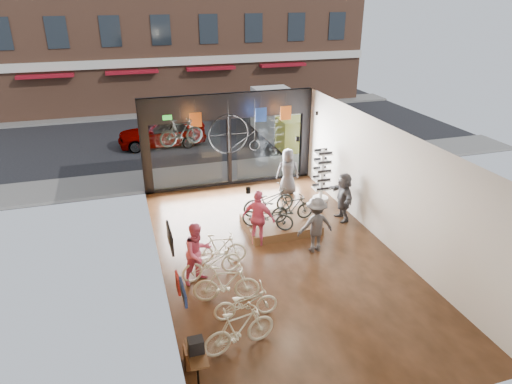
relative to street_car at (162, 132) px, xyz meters
name	(u,v)px	position (x,y,z in m)	size (l,w,h in m)	color
ground_plane	(278,256)	(2.09, -12.00, -0.78)	(7.00, 12.00, 0.04)	black
ceiling	(281,136)	(2.09, -12.00, 3.06)	(7.00, 12.00, 0.04)	black
wall_left	(156,216)	(-1.43, -12.00, 1.14)	(0.04, 12.00, 3.80)	olive
wall_right	(386,186)	(5.61, -12.00, 1.14)	(0.04, 12.00, 3.80)	beige
wall_back	(397,338)	(2.09, -18.02, 1.14)	(7.00, 0.04, 3.80)	beige
storefront	(229,140)	(2.09, -6.00, 1.14)	(7.00, 0.26, 3.80)	black
exit_sign	(167,117)	(-0.31, -6.12, 2.29)	(0.35, 0.06, 0.18)	#198C26
street_road	(193,128)	(2.09, 3.00, -0.77)	(30.00, 18.00, 0.02)	black
sidewalk_near	(223,172)	(2.09, -4.80, -0.70)	(30.00, 2.40, 0.12)	slate
sidewalk_far	(182,111)	(2.09, 7.00, -0.70)	(30.00, 2.00, 0.12)	slate
street_car	(162,132)	(0.00, 0.00, 0.00)	(1.79, 4.44, 1.51)	gray
box_truck	(285,119)	(6.42, -1.00, 0.44)	(2.02, 6.07, 2.39)	silver
floor_bike_1	(239,330)	(-0.07, -15.44, -0.23)	(0.50, 1.76, 1.06)	beige
floor_bike_2	(246,303)	(0.37, -14.43, -0.33)	(0.56, 1.61, 0.84)	beige
floor_bike_3	(226,284)	(0.07, -13.66, -0.23)	(0.49, 1.74, 1.04)	beige
floor_bike_4	(212,262)	(-0.06, -12.46, -0.29)	(0.61, 1.76, 0.93)	beige
floor_bike_5	(220,248)	(0.32, -11.82, -0.28)	(0.45, 1.59, 0.96)	beige
display_platform	(280,224)	(2.77, -10.35, -0.61)	(2.40, 1.80, 0.30)	brown
display_bike_left	(268,216)	(2.17, -10.74, -0.01)	(0.60, 1.71, 0.90)	black
display_bike_mid	(292,208)	(3.14, -10.47, 0.01)	(0.43, 1.54, 0.92)	black
display_bike_right	(269,201)	(2.54, -9.72, 0.04)	(0.66, 1.88, 0.99)	black
customer_1	(198,253)	(-0.45, -12.57, 0.14)	(0.87, 0.68, 1.79)	#CC4C72
customer_2	(259,218)	(1.75, -11.11, 0.16)	(1.08, 0.45, 1.84)	#CC4C72
customer_3	(316,225)	(3.29, -12.01, 0.14)	(1.15, 0.66, 1.78)	#3F3F44
customer_4	(288,172)	(4.04, -7.64, 0.17)	(0.90, 0.59, 1.84)	#3F3F44
customer_5	(343,197)	(5.08, -10.35, 0.12)	(1.62, 0.51, 1.74)	#3F3F44
sunglasses_rack	(322,175)	(5.04, -8.62, 0.26)	(0.60, 0.49, 2.04)	white
wall_merch	(183,314)	(-1.29, -15.50, 0.54)	(0.40, 2.40, 2.60)	navy
penny_farthing	(237,135)	(2.10, -7.32, 1.74)	(1.91, 0.06, 1.52)	black
hung_bike	(181,132)	(-0.04, -7.80, 2.17)	(0.45, 1.58, 0.95)	black
jersey_left	(196,120)	(0.66, -6.80, 2.29)	(0.45, 0.03, 0.55)	#CC5919
jersey_mid	(261,115)	(3.20, -6.80, 2.29)	(0.45, 0.03, 0.55)	#1E3F99
jersey_right	(286,113)	(4.21, -6.80, 2.29)	(0.45, 0.03, 0.55)	#CC5919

